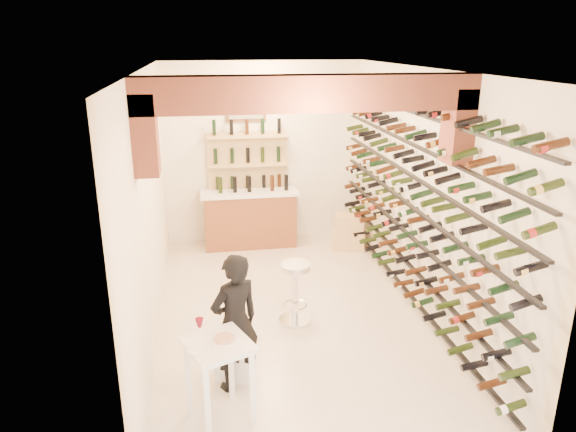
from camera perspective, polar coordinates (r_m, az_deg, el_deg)
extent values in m
plane|color=beige|center=(7.33, 0.39, -10.42)|extent=(6.00, 6.00, 0.00)
cube|color=white|center=(9.60, -2.65, 6.71)|extent=(3.50, 0.02, 3.20)
cube|color=white|center=(4.01, 7.86, -10.62)|extent=(3.50, 0.02, 3.20)
cube|color=white|center=(6.66, -14.60, 0.88)|extent=(0.02, 6.00, 3.20)
cube|color=white|center=(7.21, 14.27, 2.24)|extent=(0.02, 6.00, 3.20)
cube|color=brown|center=(6.44, 0.45, 15.41)|extent=(3.50, 6.00, 0.02)
cube|color=#A35039|center=(5.47, 2.28, 12.99)|extent=(3.50, 0.35, 0.36)
cube|color=#A35039|center=(5.43, -15.05, 8.41)|extent=(0.24, 0.35, 0.80)
cube|color=#A35039|center=(6.06, 17.72, 9.14)|extent=(0.24, 0.35, 0.80)
cube|color=black|center=(7.62, 12.36, -7.60)|extent=(0.06, 5.70, 0.03)
cube|color=black|center=(7.46, 12.57, -4.83)|extent=(0.06, 5.70, 0.03)
cube|color=black|center=(7.32, 12.78, -1.95)|extent=(0.06, 5.70, 0.03)
cube|color=black|center=(7.19, 13.00, 1.04)|extent=(0.06, 5.70, 0.03)
cube|color=black|center=(7.08, 13.23, 4.13)|extent=(0.06, 5.70, 0.03)
cube|color=black|center=(7.00, 13.47, 7.31)|extent=(0.06, 5.70, 0.03)
cube|color=black|center=(6.94, 13.72, 10.55)|extent=(0.06, 5.70, 0.03)
cube|color=brown|center=(9.52, -4.09, -0.39)|extent=(1.60, 0.55, 0.96)
cube|color=white|center=(9.37, -4.16, 2.53)|extent=(1.70, 0.62, 0.05)
cube|color=tan|center=(9.63, -4.32, 3.05)|extent=(1.40, 0.10, 2.00)
cube|color=tan|center=(9.69, -4.19, -0.24)|extent=(1.40, 0.28, 0.04)
cube|color=tan|center=(9.55, -4.25, 2.60)|extent=(1.40, 0.28, 0.04)
cube|color=tan|center=(9.42, -4.33, 5.53)|extent=(1.40, 0.28, 0.04)
cube|color=tan|center=(9.33, -4.40, 8.53)|extent=(1.40, 0.28, 0.04)
cube|color=brown|center=(9.40, -4.56, 11.68)|extent=(0.70, 0.04, 0.55)
cube|color=#99998C|center=(9.38, -4.55, 11.67)|extent=(0.60, 0.01, 0.45)
cube|color=white|center=(5.19, -7.47, -13.53)|extent=(0.75, 0.75, 0.06)
cube|color=white|center=(5.17, -8.60, -19.27)|extent=(0.06, 0.06, 0.78)
cube|color=white|center=(5.33, -3.82, -17.83)|extent=(0.06, 0.06, 0.78)
cube|color=white|center=(5.53, -10.60, -16.66)|extent=(0.06, 0.06, 0.78)
cube|color=white|center=(5.67, -6.11, -15.42)|extent=(0.06, 0.06, 0.78)
cylinder|color=white|center=(5.19, -6.87, -13.03)|extent=(0.26, 0.26, 0.02)
cylinder|color=#BF7266|center=(5.18, -6.88, -12.85)|extent=(0.20, 0.20, 0.02)
cube|color=white|center=(5.06, -9.74, -14.08)|extent=(0.19, 0.19, 0.02)
cylinder|color=white|center=(5.31, -9.38, -12.41)|extent=(0.08, 0.08, 0.00)
cylinder|color=white|center=(5.29, -9.41, -11.92)|extent=(0.01, 0.01, 0.10)
cone|color=#570717|center=(5.25, -9.45, -11.20)|extent=(0.08, 0.08, 0.09)
cube|color=white|center=(6.07, -5.67, -14.52)|extent=(0.48, 0.48, 0.48)
imported|color=black|center=(5.62, -5.68, -11.28)|extent=(0.66, 0.58, 1.51)
cylinder|color=silver|center=(7.16, 0.73, -11.05)|extent=(0.42, 0.42, 0.03)
cylinder|color=silver|center=(6.98, 0.75, -8.36)|extent=(0.08, 0.08, 0.74)
cylinder|color=silver|center=(6.82, 0.76, -5.41)|extent=(0.40, 0.40, 0.07)
torus|color=silver|center=(7.06, 0.74, -9.51)|extent=(0.32, 0.32, 0.03)
cube|color=#DDB579|center=(9.51, 6.47, -2.50)|extent=(0.65, 0.54, 0.34)
cube|color=#DDB579|center=(9.40, 6.54, -0.72)|extent=(0.55, 0.43, 0.29)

